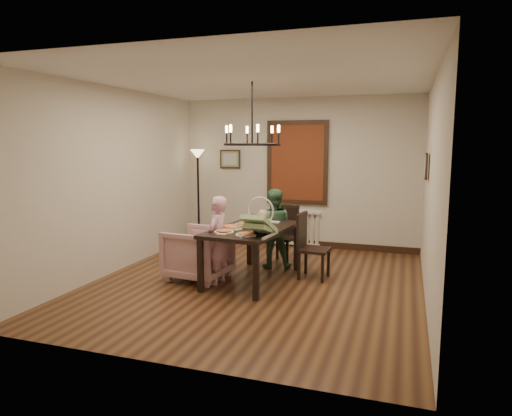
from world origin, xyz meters
The scene contains 17 objects.
room_shell centered at (0.00, 0.37, 1.40)m, with size 4.51×5.00×2.81m.
dining_table centered at (-0.10, 0.15, 0.69)m, with size 1.09×1.73×0.77m.
chair_far centered at (0.06, 1.22, 0.48)m, with size 0.42×0.42×0.95m, color black, non-canonical shape.
chair_right centered at (0.73, 0.52, 0.48)m, with size 0.43×0.43×0.97m, color black, non-canonical shape.
armchair centered at (-0.88, -0.03, 0.38)m, with size 0.81×0.83×0.76m, color #D8A5B6.
elderly_woman centered at (-0.52, -0.16, 0.51)m, with size 0.38×0.25×1.03m, color #D093AD.
seated_man centered at (-0.02, 0.93, 0.52)m, with size 0.51×0.39×1.04m, color #416D4C.
baby_bouncer centered at (0.18, -0.37, 0.95)m, with size 0.39×0.54×0.35m, color #A3CE8E, non-canonical shape.
salad_bowl centered at (-0.22, 0.10, 0.81)m, with size 0.28×0.28×0.07m, color white.
pizza_platter centered at (-0.34, 0.00, 0.79)m, with size 0.32×0.32×0.04m, color tan.
drinking_glass centered at (0.05, 0.16, 0.84)m, with size 0.06×0.06×0.13m, color silver.
window_blinds centered at (0.00, 2.46, 1.60)m, with size 1.00×0.03×1.40m, color maroon.
radiator centered at (0.00, 2.48, 0.35)m, with size 0.92×0.12×0.62m, color silver, non-canonical shape.
picture_back centered at (-1.35, 2.47, 1.65)m, with size 0.42×0.03×0.36m, color black.
picture_right centered at (2.21, 0.90, 1.65)m, with size 0.42×0.03×0.36m, color black.
floor_lamp centered at (-1.90, 2.15, 0.90)m, with size 0.30×0.30×1.80m, color black, non-canonical shape.
chandelier centered at (-0.10, 0.15, 1.95)m, with size 0.80×0.80×0.04m, color black.
Camera 1 is at (1.97, -5.90, 1.98)m, focal length 32.00 mm.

